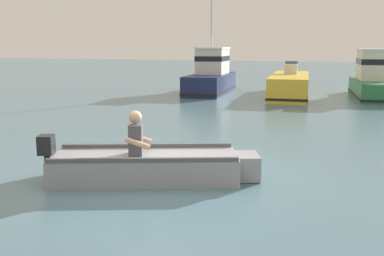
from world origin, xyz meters
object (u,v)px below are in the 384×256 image
object	(u,v)px
moored_boat_yellow	(290,86)
moored_boat_navy	(211,76)
rowboat_with_person	(149,165)
moored_boat_green	(373,80)

from	to	relation	value
moored_boat_yellow	moored_boat_navy	bearing A→B (deg)	178.66
moored_boat_navy	moored_boat_yellow	distance (m)	3.80
rowboat_with_person	moored_boat_navy	xyz separation A→B (m)	(-3.22, 13.84, 0.56)
moored_boat_navy	moored_boat_yellow	xyz separation A→B (m)	(3.78, -0.09, -0.34)
rowboat_with_person	moored_boat_green	size ratio (longest dim) A/B	0.70
rowboat_with_person	moored_boat_yellow	world-z (taller)	moored_boat_yellow
moored_boat_navy	moored_boat_green	xyz separation A→B (m)	(7.30, 0.61, -0.03)
moored_boat_yellow	moored_boat_green	world-z (taller)	moored_boat_green
moored_boat_navy	moored_boat_yellow	world-z (taller)	moored_boat_navy
moored_boat_navy	moored_boat_yellow	bearing A→B (deg)	-1.34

